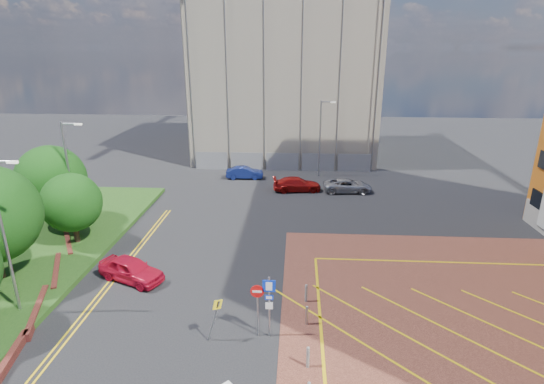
# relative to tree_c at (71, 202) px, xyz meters

# --- Properties ---
(ground) EXTENTS (140.00, 140.00, 0.00)m
(ground) POSITION_rel_tree_c_xyz_m (13.50, -10.00, -3.19)
(ground) COLOR black
(ground) RESTS_ON ground
(retaining_wall) EXTENTS (6.06, 20.33, 0.40)m
(retaining_wall) POSITION_rel_tree_c_xyz_m (1.70, -8.00, -2.99)
(retaining_wall) COLOR maroon
(retaining_wall) RESTS_ON ground
(tree_c) EXTENTS (4.00, 4.00, 4.90)m
(tree_c) POSITION_rel_tree_c_xyz_m (0.00, 0.00, 0.00)
(tree_c) COLOR #3D2B1C
(tree_c) RESTS_ON grass_bed
(tree_d) EXTENTS (5.00, 5.00, 6.08)m
(tree_d) POSITION_rel_tree_c_xyz_m (-3.00, 3.00, 0.68)
(tree_d) COLOR #3D2B1C
(tree_d) RESTS_ON grass_bed
(lamp_left_near) EXTENTS (1.53, 0.16, 8.00)m
(lamp_left_near) POSITION_rel_tree_c_xyz_m (1.08, -8.00, 1.47)
(lamp_left_near) COLOR #9EA0A8
(lamp_left_near) RESTS_ON grass_bed
(lamp_left_far) EXTENTS (1.53, 0.16, 8.00)m
(lamp_left_far) POSITION_rel_tree_c_xyz_m (-0.92, 2.00, 1.47)
(lamp_left_far) COLOR #9EA0A8
(lamp_left_far) RESTS_ON grass_bed
(lamp_back) EXTENTS (1.53, 0.16, 8.00)m
(lamp_back) POSITION_rel_tree_c_xyz_m (17.58, 18.00, 1.17)
(lamp_back) COLOR #9EA0A8
(lamp_back) RESTS_ON ground
(sign_cluster) EXTENTS (1.17, 0.12, 3.20)m
(sign_cluster) POSITION_rel_tree_c_xyz_m (13.80, -9.02, -1.24)
(sign_cluster) COLOR #9EA0A8
(sign_cluster) RESTS_ON ground
(warning_sign) EXTENTS (0.77, 0.42, 2.25)m
(warning_sign) POSITION_rel_tree_c_xyz_m (11.54, -9.52, -1.76)
(warning_sign) COLOR #9EA0A8
(warning_sign) RESTS_ON ground
(bollard_row) EXTENTS (0.14, 11.14, 0.90)m
(bollard_row) POSITION_rel_tree_c_xyz_m (15.80, -11.67, -2.72)
(bollard_row) COLOR #9EA0A8
(bollard_row) RESTS_ON forecourt
(construction_building) EXTENTS (21.20, 19.20, 22.00)m
(construction_building) POSITION_rel_tree_c_xyz_m (13.50, 30.00, 7.81)
(construction_building) COLOR gray
(construction_building) RESTS_ON ground
(construction_fence) EXTENTS (21.60, 0.06, 2.00)m
(construction_fence) POSITION_rel_tree_c_xyz_m (14.50, 20.00, -2.19)
(construction_fence) COLOR gray
(construction_fence) RESTS_ON ground
(car_red_left) EXTENTS (4.45, 3.18, 1.41)m
(car_red_left) POSITION_rel_tree_c_xyz_m (5.52, -4.33, -2.49)
(car_red_left) COLOR red
(car_red_left) RESTS_ON ground
(car_blue_back) EXTENTS (3.90, 1.52, 1.26)m
(car_blue_back) POSITION_rel_tree_c_xyz_m (9.67, 16.65, -2.56)
(car_blue_back) COLOR navy
(car_blue_back) RESTS_ON ground
(car_red_back) EXTENTS (4.77, 2.41, 1.33)m
(car_red_back) POSITION_rel_tree_c_xyz_m (15.20, 12.88, -2.53)
(car_red_back) COLOR #A00F0D
(car_red_back) RESTS_ON ground
(car_silver_back) EXTENTS (4.68, 2.36, 1.27)m
(car_silver_back) POSITION_rel_tree_c_xyz_m (20.00, 12.89, -2.56)
(car_silver_back) COLOR #9999A0
(car_silver_back) RESTS_ON ground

